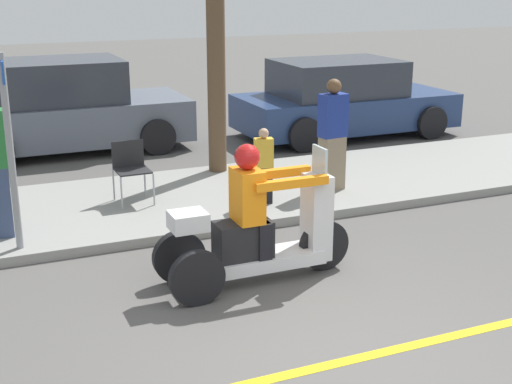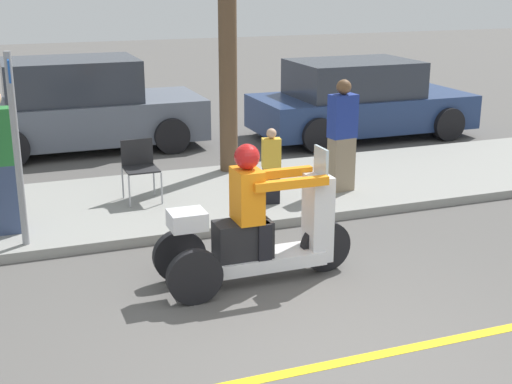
# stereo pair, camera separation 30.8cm
# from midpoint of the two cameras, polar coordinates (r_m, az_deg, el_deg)

# --- Properties ---
(ground_plane) EXTENTS (60.00, 60.00, 0.00)m
(ground_plane) POSITION_cam_midpoint_polar(r_m,az_deg,el_deg) (6.18, 8.34, -13.36)
(ground_plane) COLOR #565451
(lane_stripe) EXTENTS (24.00, 0.12, 0.01)m
(lane_stripe) POSITION_cam_midpoint_polar(r_m,az_deg,el_deg) (6.14, 7.59, -13.51)
(lane_stripe) COLOR gold
(lane_stripe) RESTS_ON ground
(sidewalk_strip) EXTENTS (28.00, 2.80, 0.12)m
(sidewalk_strip) POSITION_cam_midpoint_polar(r_m,az_deg,el_deg) (10.08, -4.25, -0.58)
(sidewalk_strip) COLOR gray
(sidewalk_strip) RESTS_ON ground
(motorcycle_trike) EXTENTS (2.12, 0.69, 1.49)m
(motorcycle_trike) POSITION_cam_midpoint_polar(r_m,az_deg,el_deg) (7.39, 1.24, -3.26)
(motorcycle_trike) COLOR black
(motorcycle_trike) RESTS_ON ground
(spectator_mid_group) EXTENTS (0.27, 0.19, 1.03)m
(spectator_mid_group) POSITION_cam_midpoint_polar(r_m,az_deg,el_deg) (9.56, 2.15, 1.97)
(spectator_mid_group) COLOR black
(spectator_mid_group) RESTS_ON sidewalk_strip
(spectator_by_tree) EXTENTS (0.40, 0.27, 1.59)m
(spectator_by_tree) POSITION_cam_midpoint_polar(r_m,az_deg,el_deg) (10.17, 7.76, 4.31)
(spectator_by_tree) COLOR gray
(spectator_by_tree) RESTS_ON sidewalk_strip
(folding_chair_set_back) EXTENTS (0.47, 0.47, 0.82)m
(folding_chair_set_back) POSITION_cam_midpoint_polar(r_m,az_deg,el_deg) (9.83, -8.43, 2.26)
(folding_chair_set_back) COLOR #A5A8AD
(folding_chair_set_back) RESTS_ON sidewalk_strip
(parked_car_lot_far) EXTENTS (4.24, 2.06, 1.65)m
(parked_car_lot_far) POSITION_cam_midpoint_polar(r_m,az_deg,el_deg) (13.41, -13.18, 6.61)
(parked_car_lot_far) COLOR slate
(parked_car_lot_far) RESTS_ON ground
(parked_car_lot_center) EXTENTS (4.26, 2.08, 1.50)m
(parked_car_lot_center) POSITION_cam_midpoint_polar(r_m,az_deg,el_deg) (14.26, 8.85, 7.21)
(parked_car_lot_center) COLOR navy
(parked_car_lot_center) RESTS_ON ground
(tree_trunk) EXTENTS (0.28, 0.28, 3.14)m
(tree_trunk) POSITION_cam_midpoint_polar(r_m,az_deg,el_deg) (11.01, -1.45, 9.68)
(tree_trunk) COLOR brown
(tree_trunk) RESTS_ON sidewalk_strip
(street_sign) EXTENTS (0.08, 0.36, 2.20)m
(street_sign) POSITION_cam_midpoint_polar(r_m,az_deg,el_deg) (8.28, -17.64, 3.77)
(street_sign) COLOR gray
(street_sign) RESTS_ON sidewalk_strip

